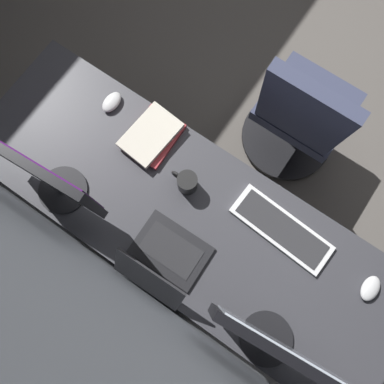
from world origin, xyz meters
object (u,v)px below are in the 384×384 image
at_px(mouse_main, 112,102).
at_px(office_chair, 300,117).
at_px(monitor_primary, 40,173).
at_px(mouse_spare, 370,288).
at_px(monitor_secondary, 282,350).
at_px(keyboard_main, 281,229).
at_px(drawer_pedestal, 193,238).
at_px(book_stack_near, 152,136).
at_px(laptop_leftmost, 162,262).
at_px(coffee_mug, 188,183).

relative_size(mouse_main, office_chair, 0.11).
relative_size(monitor_primary, mouse_spare, 4.65).
relative_size(monitor_primary, monitor_secondary, 0.97).
bearing_deg(keyboard_main, office_chair, -73.20).
distance_m(drawer_pedestal, book_stack_near, 0.59).
xyz_separation_m(monitor_primary, office_chair, (-0.63, -0.98, -0.52)).
distance_m(monitor_secondary, laptop_leftmost, 0.52).
height_order(monitor_secondary, book_stack_near, monitor_secondary).
xyz_separation_m(mouse_spare, office_chair, (0.58, -0.61, -0.29)).
relative_size(monitor_secondary, mouse_main, 4.78).
height_order(drawer_pedestal, coffee_mug, coffee_mug).
relative_size(monitor_primary, keyboard_main, 1.13).
bearing_deg(office_chair, monitor_primary, 57.02).
bearing_deg(office_chair, mouse_spare, 133.45).
bearing_deg(drawer_pedestal, mouse_spare, -164.54).
height_order(book_stack_near, coffee_mug, coffee_mug).
distance_m(drawer_pedestal, office_chair, 0.82).
bearing_deg(drawer_pedestal, keyboard_main, -146.20).
relative_size(mouse_main, book_stack_near, 0.40).
relative_size(drawer_pedestal, monitor_primary, 1.44).
distance_m(drawer_pedestal, mouse_spare, 0.82).
xyz_separation_m(monitor_primary, coffee_mug, (-0.41, -0.30, -0.20)).
bearing_deg(laptop_leftmost, monitor_secondary, 179.15).
xyz_separation_m(keyboard_main, office_chair, (0.18, -0.61, -0.28)).
distance_m(keyboard_main, book_stack_near, 0.65).
xyz_separation_m(coffee_mug, office_chair, (-0.22, -0.67, -0.32)).
bearing_deg(monitor_primary, drawer_pedestal, -162.04).
distance_m(monitor_primary, office_chair, 1.27).
bearing_deg(monitor_primary, monitor_secondary, 179.14).
relative_size(laptop_leftmost, office_chair, 0.30).
height_order(mouse_main, book_stack_near, book_stack_near).
relative_size(laptop_leftmost, mouse_main, 2.81).
bearing_deg(coffee_mug, laptop_leftmost, 107.29).
relative_size(book_stack_near, office_chair, 0.27).
height_order(drawer_pedestal, keyboard_main, keyboard_main).
xyz_separation_m(monitor_primary, monitor_secondary, (-0.99, 0.01, 0.00)).
xyz_separation_m(drawer_pedestal, keyboard_main, (-0.29, -0.19, 0.39)).
xyz_separation_m(monitor_primary, mouse_main, (0.07, -0.42, -0.23)).
height_order(monitor_primary, coffee_mug, monitor_primary).
relative_size(keyboard_main, mouse_main, 4.12).
height_order(drawer_pedestal, mouse_main, mouse_main).
relative_size(monitor_secondary, coffee_mug, 4.08).
relative_size(drawer_pedestal, book_stack_near, 2.68).
distance_m(monitor_primary, laptop_leftmost, 0.54).
height_order(book_stack_near, office_chair, office_chair).
xyz_separation_m(drawer_pedestal, office_chair, (-0.11, -0.80, 0.11)).
height_order(drawer_pedestal, book_stack_near, book_stack_near).
bearing_deg(monitor_secondary, keyboard_main, -66.11).
bearing_deg(book_stack_near, keyboard_main, 177.77).
bearing_deg(office_chair, laptop_leftmost, 82.55).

